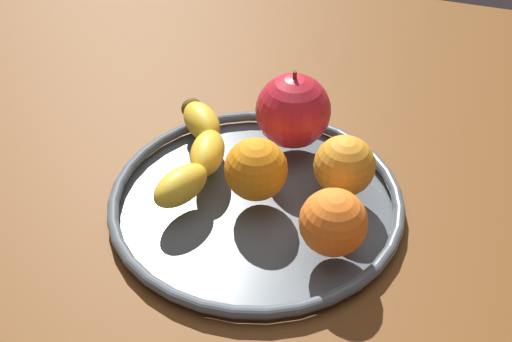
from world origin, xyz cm
name	(u,v)px	position (x,y,z in cm)	size (l,w,h in cm)	color
ground_plane	(256,219)	(0.00, 0.00, -2.00)	(114.39, 114.39, 4.00)	brown
fruit_bowl	(256,199)	(0.00, 0.00, 0.92)	(30.74, 30.74, 1.80)	#4C555C
banana	(197,150)	(2.68, 7.68, 3.59)	(18.43, 8.99, 3.59)	yellow
apple	(293,111)	(9.73, -1.01, 5.99)	(8.38, 8.38, 9.18)	red
orange_back_right	(257,173)	(-0.45, -0.27, 5.03)	(6.46, 6.46, 6.46)	orange
orange_back_left	(344,166)	(3.50, -8.26, 4.95)	(6.31, 6.31, 6.31)	orange
orange_front_right	(333,222)	(-4.82, -9.09, 4.98)	(6.37, 6.37, 6.37)	orange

